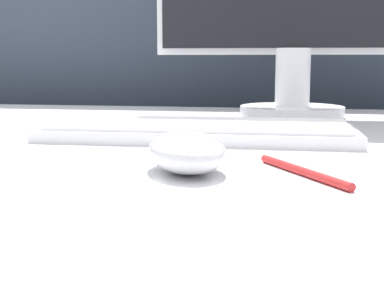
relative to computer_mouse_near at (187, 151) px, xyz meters
name	(u,v)px	position (x,y,z in m)	size (l,w,h in m)	color
partition_panel	(223,157)	(-0.05, 0.83, -0.16)	(5.00, 0.03, 1.13)	#333D4C
computer_mouse_near	(187,151)	(0.00, 0.00, 0.00)	(0.11, 0.13, 0.04)	silver
keyboard	(198,131)	(-0.02, 0.21, -0.01)	(0.42, 0.15, 0.02)	silver
pen	(303,171)	(0.11, 0.00, -0.02)	(0.08, 0.12, 0.01)	red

